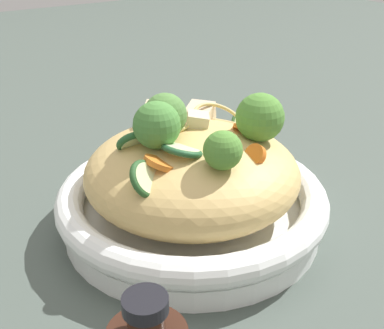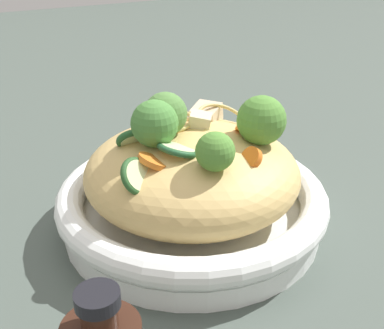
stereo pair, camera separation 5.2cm
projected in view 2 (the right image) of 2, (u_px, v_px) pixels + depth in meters
ground_plane at (192, 225)px, 0.55m from camera, size 3.00×3.00×0.00m
serving_bowl at (192, 204)px, 0.54m from camera, size 0.29×0.29×0.05m
noodle_heap at (192, 171)px, 0.52m from camera, size 0.23×0.23×0.10m
broccoli_florets at (203, 125)px, 0.48m from camera, size 0.13×0.17×0.06m
carrot_coins at (202, 139)px, 0.51m from camera, size 0.16×0.16×0.03m
zucchini_slices at (173, 148)px, 0.49m from camera, size 0.10×0.21×0.05m
chicken_chunks at (183, 117)px, 0.55m from camera, size 0.09×0.09×0.03m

